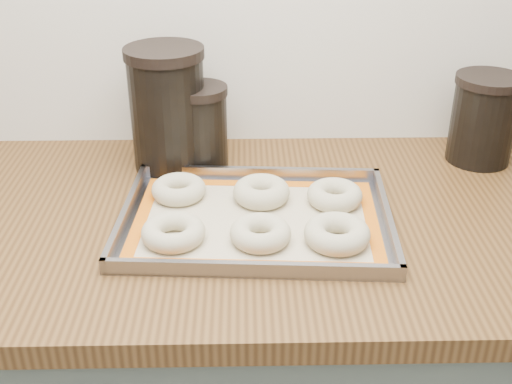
{
  "coord_description": "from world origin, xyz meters",
  "views": [
    {
      "loc": [
        -0.19,
        0.69,
        1.48
      ],
      "look_at": [
        -0.17,
        1.64,
        0.96
      ],
      "focal_mm": 45.0,
      "sensor_mm": 36.0,
      "label": 1
    }
  ],
  "objects_px": {
    "bagel_back_mid": "(261,192)",
    "canister_left": "(168,108)",
    "baking_tray": "(256,219)",
    "bagel_front_left": "(173,232)",
    "bagel_front_mid": "(260,233)",
    "bagel_back_left": "(179,189)",
    "canister_mid": "(201,126)",
    "canister_right": "(484,119)",
    "bagel_back_right": "(335,195)",
    "bagel_front_right": "(337,234)"
  },
  "relations": [
    {
      "from": "bagel_front_mid",
      "to": "canister_mid",
      "type": "height_order",
      "value": "canister_mid"
    },
    {
      "from": "bagel_front_right",
      "to": "canister_left",
      "type": "distance_m",
      "value": 0.44
    },
    {
      "from": "baking_tray",
      "to": "bagel_back_mid",
      "type": "height_order",
      "value": "bagel_back_mid"
    },
    {
      "from": "bagel_back_mid",
      "to": "canister_right",
      "type": "bearing_deg",
      "value": 21.05
    },
    {
      "from": "bagel_front_left",
      "to": "bagel_front_right",
      "type": "distance_m",
      "value": 0.27
    },
    {
      "from": "canister_mid",
      "to": "canister_right",
      "type": "distance_m",
      "value": 0.57
    },
    {
      "from": "bagel_back_right",
      "to": "canister_right",
      "type": "xyz_separation_m",
      "value": [
        0.32,
        0.19,
        0.07
      ]
    },
    {
      "from": "canister_left",
      "to": "canister_mid",
      "type": "xyz_separation_m",
      "value": [
        0.06,
        -0.0,
        -0.04
      ]
    },
    {
      "from": "canister_left",
      "to": "canister_mid",
      "type": "distance_m",
      "value": 0.07
    },
    {
      "from": "bagel_front_right",
      "to": "bagel_back_mid",
      "type": "bearing_deg",
      "value": 129.42
    },
    {
      "from": "bagel_front_left",
      "to": "canister_left",
      "type": "bearing_deg",
      "value": 96.25
    },
    {
      "from": "canister_right",
      "to": "bagel_back_right",
      "type": "bearing_deg",
      "value": -149.79
    },
    {
      "from": "bagel_back_left",
      "to": "canister_mid",
      "type": "bearing_deg",
      "value": 76.22
    },
    {
      "from": "baking_tray",
      "to": "bagel_front_right",
      "type": "distance_m",
      "value": 0.15
    },
    {
      "from": "canister_left",
      "to": "canister_right",
      "type": "bearing_deg",
      "value": 1.07
    },
    {
      "from": "bagel_front_mid",
      "to": "bagel_back_left",
      "type": "distance_m",
      "value": 0.21
    },
    {
      "from": "bagel_back_mid",
      "to": "bagel_back_right",
      "type": "xyz_separation_m",
      "value": [
        0.13,
        -0.01,
        -0.0
      ]
    },
    {
      "from": "bagel_front_mid",
      "to": "bagel_back_mid",
      "type": "distance_m",
      "value": 0.14
    },
    {
      "from": "bagel_front_right",
      "to": "bagel_back_right",
      "type": "height_order",
      "value": "bagel_front_right"
    },
    {
      "from": "bagel_back_right",
      "to": "bagel_front_right",
      "type": "bearing_deg",
      "value": -95.72
    },
    {
      "from": "bagel_back_left",
      "to": "canister_right",
      "type": "relative_size",
      "value": 0.55
    },
    {
      "from": "bagel_back_right",
      "to": "canister_mid",
      "type": "height_order",
      "value": "canister_mid"
    },
    {
      "from": "bagel_front_left",
      "to": "bagel_back_left",
      "type": "bearing_deg",
      "value": 91.5
    },
    {
      "from": "baking_tray",
      "to": "bagel_front_mid",
      "type": "relative_size",
      "value": 4.79
    },
    {
      "from": "bagel_back_left",
      "to": "canister_mid",
      "type": "xyz_separation_m",
      "value": [
        0.04,
        0.14,
        0.06
      ]
    },
    {
      "from": "bagel_back_right",
      "to": "canister_right",
      "type": "height_order",
      "value": "canister_right"
    },
    {
      "from": "baking_tray",
      "to": "bagel_back_right",
      "type": "xyz_separation_m",
      "value": [
        0.14,
        0.06,
        0.01
      ]
    },
    {
      "from": "bagel_front_right",
      "to": "bagel_back_right",
      "type": "bearing_deg",
      "value": 84.28
    },
    {
      "from": "bagel_front_right",
      "to": "bagel_back_mid",
      "type": "relative_size",
      "value": 1.05
    },
    {
      "from": "bagel_back_mid",
      "to": "canister_left",
      "type": "height_order",
      "value": "canister_left"
    },
    {
      "from": "baking_tray",
      "to": "bagel_front_left",
      "type": "relative_size",
      "value": 4.58
    },
    {
      "from": "baking_tray",
      "to": "bagel_front_left",
      "type": "distance_m",
      "value": 0.15
    },
    {
      "from": "baking_tray",
      "to": "bagel_back_right",
      "type": "relative_size",
      "value": 4.8
    },
    {
      "from": "baking_tray",
      "to": "canister_mid",
      "type": "distance_m",
      "value": 0.26
    },
    {
      "from": "bagel_front_mid",
      "to": "baking_tray",
      "type": "bearing_deg",
      "value": 94.76
    },
    {
      "from": "bagel_back_right",
      "to": "canister_left",
      "type": "xyz_separation_m",
      "value": [
        -0.31,
        0.17,
        0.1
      ]
    },
    {
      "from": "baking_tray",
      "to": "bagel_back_mid",
      "type": "distance_m",
      "value": 0.07
    },
    {
      "from": "baking_tray",
      "to": "canister_left",
      "type": "bearing_deg",
      "value": 126.06
    },
    {
      "from": "bagel_front_right",
      "to": "bagel_back_left",
      "type": "bearing_deg",
      "value": 149.23
    },
    {
      "from": "bagel_front_left",
      "to": "canister_left",
      "type": "distance_m",
      "value": 0.31
    },
    {
      "from": "bagel_front_right",
      "to": "bagel_back_mid",
      "type": "height_order",
      "value": "bagel_back_mid"
    },
    {
      "from": "bagel_back_mid",
      "to": "canister_mid",
      "type": "height_order",
      "value": "canister_mid"
    },
    {
      "from": "canister_right",
      "to": "bagel_back_mid",
      "type": "bearing_deg",
      "value": -158.95
    },
    {
      "from": "canister_mid",
      "to": "canister_right",
      "type": "xyz_separation_m",
      "value": [
        0.57,
        0.01,
        0.01
      ]
    },
    {
      "from": "bagel_front_right",
      "to": "bagel_front_mid",
      "type": "bearing_deg",
      "value": 177.0
    },
    {
      "from": "bagel_front_left",
      "to": "canister_mid",
      "type": "xyz_separation_m",
      "value": [
        0.03,
        0.29,
        0.06
      ]
    },
    {
      "from": "bagel_back_left",
      "to": "canister_right",
      "type": "height_order",
      "value": "canister_right"
    },
    {
      "from": "bagel_back_left",
      "to": "bagel_back_mid",
      "type": "relative_size",
      "value": 0.97
    },
    {
      "from": "bagel_front_left",
      "to": "canister_mid",
      "type": "relative_size",
      "value": 0.63
    },
    {
      "from": "baking_tray",
      "to": "bagel_front_left",
      "type": "height_order",
      "value": "bagel_front_left"
    }
  ]
}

